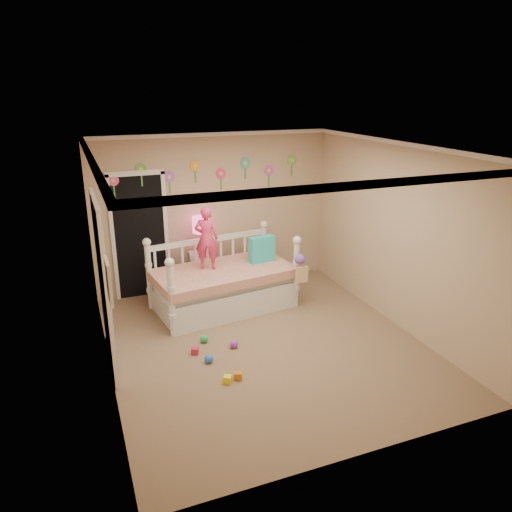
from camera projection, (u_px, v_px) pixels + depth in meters
name	position (u px, v px, depth m)	size (l,w,h in m)	color
floor	(265.00, 344.00, 6.52)	(4.00, 4.50, 0.01)	#7F684C
ceiling	(267.00, 148.00, 5.66)	(4.00, 4.50, 0.01)	white
back_wall	(215.00, 212.00, 8.07)	(4.00, 0.01, 2.60)	tan
left_wall	(101.00, 274.00, 5.41)	(0.01, 4.50, 2.60)	tan
right_wall	(398.00, 236.00, 6.78)	(0.01, 4.50, 2.60)	tan
crown_molding	(267.00, 150.00, 5.67)	(4.00, 4.50, 0.06)	white
daybed	(223.00, 273.00, 7.43)	(2.14, 1.15, 1.16)	white
pillow_turquoise	(262.00, 249.00, 7.65)	(0.41, 0.14, 0.41)	#27A9C6
pillow_lime	(261.00, 249.00, 7.72)	(0.39, 0.15, 0.37)	#74C23B
child	(206.00, 238.00, 7.25)	(0.35, 0.23, 0.97)	#F4376C
nightstand	(203.00, 272.00, 8.10)	(0.41, 0.32, 0.69)	white
table_lamp	(201.00, 229.00, 7.85)	(0.28, 0.28, 0.61)	#E21E7F
closet_doorway	(140.00, 236.00, 7.72)	(0.90, 0.04, 2.07)	black
flower_decals	(208.00, 174.00, 7.82)	(3.40, 0.02, 0.50)	#B2668C
mirror_closet	(104.00, 284.00, 5.77)	(0.07, 1.30, 2.10)	white
wall_picture	(109.00, 281.00, 4.54)	(0.05, 0.34, 0.42)	white
hanging_bag	(300.00, 269.00, 7.21)	(0.20, 0.16, 0.36)	beige
toy_scatter	(218.00, 355.00, 6.16)	(0.80, 1.30, 0.11)	#996666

